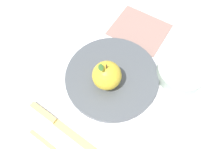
{
  "coord_description": "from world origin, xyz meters",
  "views": [
    {
      "loc": [
        0.05,
        0.24,
        0.53
      ],
      "look_at": [
        -0.03,
        -0.01,
        0.02
      ],
      "focal_mm": 35.27,
      "sensor_mm": 36.0,
      "label": 1
    }
  ],
  "objects_px": {
    "dinner_plate": "(112,77)",
    "side_bowl": "(181,71)",
    "linen_napkin": "(140,29)",
    "apple": "(107,76)",
    "knife": "(59,124)"
  },
  "relations": [
    {
      "from": "dinner_plate",
      "to": "side_bowl",
      "type": "distance_m",
      "value": 0.18
    },
    {
      "from": "side_bowl",
      "to": "linen_napkin",
      "type": "relative_size",
      "value": 0.79
    },
    {
      "from": "dinner_plate",
      "to": "linen_napkin",
      "type": "bearing_deg",
      "value": -134.38
    },
    {
      "from": "dinner_plate",
      "to": "linen_napkin",
      "type": "relative_size",
      "value": 1.53
    },
    {
      "from": "apple",
      "to": "knife",
      "type": "bearing_deg",
      "value": 25.38
    },
    {
      "from": "dinner_plate",
      "to": "side_bowl",
      "type": "xyz_separation_m",
      "value": [
        -0.18,
        0.05,
        0.01
      ]
    },
    {
      "from": "apple",
      "to": "side_bowl",
      "type": "xyz_separation_m",
      "value": [
        -0.19,
        0.03,
        -0.03
      ]
    },
    {
      "from": "linen_napkin",
      "to": "side_bowl",
      "type": "bearing_deg",
      "value": 104.79
    },
    {
      "from": "side_bowl",
      "to": "dinner_plate",
      "type": "bearing_deg",
      "value": -14.47
    },
    {
      "from": "apple",
      "to": "side_bowl",
      "type": "relative_size",
      "value": 0.69
    },
    {
      "from": "side_bowl",
      "to": "knife",
      "type": "xyz_separation_m",
      "value": [
        0.34,
        0.04,
        -0.02
      ]
    },
    {
      "from": "knife",
      "to": "apple",
      "type": "bearing_deg",
      "value": -154.62
    },
    {
      "from": "side_bowl",
      "to": "knife",
      "type": "bearing_deg",
      "value": 6.31
    },
    {
      "from": "dinner_plate",
      "to": "knife",
      "type": "distance_m",
      "value": 0.18
    },
    {
      "from": "dinner_plate",
      "to": "apple",
      "type": "xyz_separation_m",
      "value": [
        0.02,
        0.02,
        0.04
      ]
    }
  ]
}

